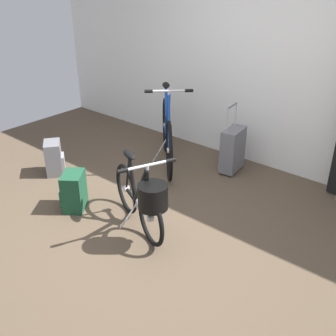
{
  "coord_description": "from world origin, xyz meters",
  "views": [
    {
      "loc": [
        2.11,
        -2.31,
        2.28
      ],
      "look_at": [
        -0.08,
        0.3,
        0.55
      ],
      "focal_mm": 43.4,
      "sensor_mm": 36.0,
      "label": 1
    }
  ],
  "objects": [
    {
      "name": "back_wall",
      "position": [
        0.0,
        2.03,
        1.45
      ],
      "size": [
        6.99,
        0.1,
        2.9
      ],
      "primitive_type": "cube",
      "color": "white",
      "rests_on": "ground_plane"
    },
    {
      "name": "handbag_on_floor",
      "position": [
        -0.93,
        -0.18,
        0.2
      ],
      "size": [
        0.33,
        0.35,
        0.4
      ],
      "color": "#19472D",
      "rests_on": "ground_plane"
    },
    {
      "name": "backpack_on_floor",
      "position": [
        -1.74,
        0.16,
        0.2
      ],
      "size": [
        0.33,
        0.31,
        0.4
      ],
      "color": "slate",
      "rests_on": "ground_plane"
    },
    {
      "name": "ground_plane",
      "position": [
        0.0,
        0.0,
        0.0
      ],
      "size": [
        6.99,
        6.99,
        0.0
      ],
      "primitive_type": "plane",
      "color": "brown"
    },
    {
      "name": "display_bike_left",
      "position": [
        -0.89,
        1.24,
        0.4
      ],
      "size": [
        1.08,
        1.14,
        1.06
      ],
      "color": "black",
      "rests_on": "ground_plane"
    },
    {
      "name": "rolling_suitcase",
      "position": [
        -0.15,
        1.58,
        0.28
      ],
      "size": [
        0.22,
        0.38,
        0.83
      ],
      "color": "slate",
      "rests_on": "ground_plane"
    },
    {
      "name": "folding_bike_foreground",
      "position": [
        -0.09,
        -0.04,
        0.38
      ],
      "size": [
        1.03,
        0.59,
        0.78
      ],
      "color": "black",
      "rests_on": "ground_plane"
    }
  ]
}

